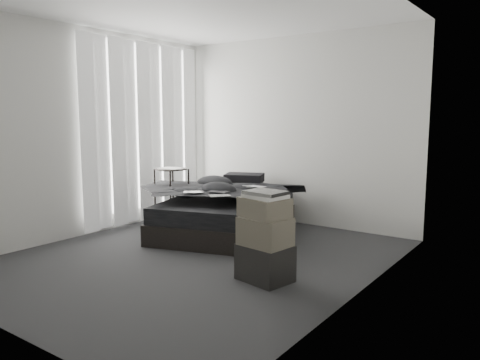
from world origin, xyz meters
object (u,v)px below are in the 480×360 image
Objects in this scene: bed at (226,224)px; side_stand at (172,198)px; box_lower at (265,263)px; laptop at (252,182)px.

side_stand reaches higher than bed.
bed is 2.35× the size of side_stand.
side_stand is 2.47m from box_lower.
laptop is 0.65× the size of box_lower.
side_stand is 1.73× the size of box_lower.
side_stand is at bearing 153.88° from box_lower.
box_lower is at bearing -57.99° from bed.
laptop is at bearing 11.88° from side_stand.
box_lower is (1.36, -1.19, 0.04)m from bed.
bed is 4.08× the size of box_lower.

